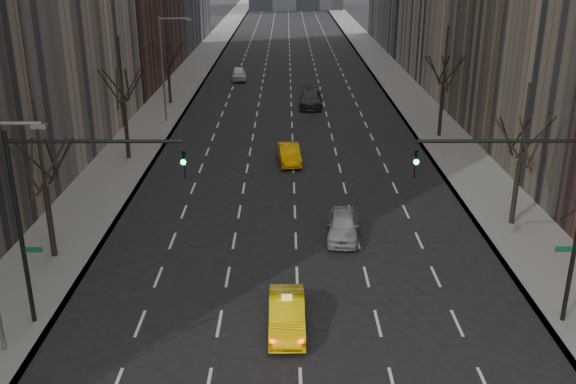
{
  "coord_description": "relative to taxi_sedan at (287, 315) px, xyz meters",
  "views": [
    {
      "loc": [
        -0.49,
        -10.66,
        14.3
      ],
      "look_at": [
        -0.42,
        17.98,
        3.5
      ],
      "focal_mm": 40.0,
      "sensor_mm": 36.0,
      "label": 1
    }
  ],
  "objects": [
    {
      "name": "far_car_white",
      "position": [
        -5.63,
        53.17,
        0.07
      ],
      "size": [
        2.08,
        4.47,
        1.48
      ],
      "primitive_type": "imported",
      "rotation": [
        0.0,
        0.0,
        0.08
      ],
      "color": "silver",
      "rests_on": "ground"
    },
    {
      "name": "tree_lw_d",
      "position": [
        -11.52,
        40.42,
        2.89
      ],
      "size": [
        3.36,
        3.5,
        7.36
      ],
      "color": "black",
      "rests_on": "ground"
    },
    {
      "name": "far_suv_grey",
      "position": [
        2.35,
        39.46,
        0.12
      ],
      "size": [
        2.42,
        5.53,
        1.58
      ],
      "primitive_type": "imported",
      "rotation": [
        0.0,
        0.0,
        -0.04
      ],
      "color": "#2B2C30",
      "rests_on": "ground"
    },
    {
      "name": "streetlight_far",
      "position": [
        -10.36,
        33.42,
        4.95
      ],
      "size": [
        2.83,
        0.22,
        9.0
      ],
      "color": "slate",
      "rests_on": "ground"
    },
    {
      "name": "traffic_mast_right",
      "position": [
        9.59,
        0.41,
        4.82
      ],
      "size": [
        6.69,
        0.39,
        8.0
      ],
      "color": "black",
      "rests_on": "ground"
    },
    {
      "name": "sidewalk_right",
      "position": [
        12.73,
        58.42,
        -0.6
      ],
      "size": [
        4.5,
        320.0,
        0.15
      ],
      "primitive_type": "cube",
      "color": "slate",
      "rests_on": "ground"
    },
    {
      "name": "sidewalk_left",
      "position": [
        -11.77,
        58.42,
        -0.6
      ],
      "size": [
        4.5,
        320.0,
        0.15
      ],
      "primitive_type": "cube",
      "color": "slate",
      "rests_on": "ground"
    },
    {
      "name": "tree_rw_c",
      "position": [
        12.48,
        28.42,
        3.37
      ],
      "size": [
        3.36,
        3.5,
        8.74
      ],
      "color": "black",
      "rests_on": "ground"
    },
    {
      "name": "tree_lw_c",
      "position": [
        -11.52,
        22.42,
        3.37
      ],
      "size": [
        3.36,
        3.5,
        8.74
      ],
      "color": "black",
      "rests_on": "ground"
    },
    {
      "name": "far_taxi",
      "position": [
        0.19,
        21.63,
        0.0
      ],
      "size": [
        1.81,
        4.21,
        1.35
      ],
      "primitive_type": "imported",
      "rotation": [
        0.0,
        0.0,
        0.1
      ],
      "color": "#F3A605",
      "rests_on": "ground"
    },
    {
      "name": "tree_rw_b",
      "position": [
        12.48,
        10.42,
        3.05
      ],
      "size": [
        3.36,
        3.5,
        7.82
      ],
      "color": "black",
      "rests_on": "ground"
    },
    {
      "name": "tree_lw_b",
      "position": [
        -11.52,
        6.42,
        3.05
      ],
      "size": [
        3.36,
        3.5,
        7.82
      ],
      "color": "black",
      "rests_on": "ground"
    },
    {
      "name": "taxi_sedan",
      "position": [
        0.0,
        0.0,
        0.0
      ],
      "size": [
        1.47,
        4.08,
        1.34
      ],
      "primitive_type": "imported",
      "rotation": [
        0.0,
        0.0,
        0.01
      ],
      "color": "yellow",
      "rests_on": "ground"
    },
    {
      "name": "silver_sedan_ahead",
      "position": [
        2.98,
        8.8,
        0.03
      ],
      "size": [
        2.02,
        4.24,
        1.4
      ],
      "primitive_type": "imported",
      "rotation": [
        0.0,
        0.0,
        -0.09
      ],
      "color": "#A0A2A8",
      "rests_on": "ground"
    },
    {
      "name": "traffic_mast_left",
      "position": [
        -8.62,
        0.41,
        4.82
      ],
      "size": [
        6.69,
        0.39,
        8.0
      ],
      "color": "black",
      "rests_on": "ground"
    }
  ]
}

